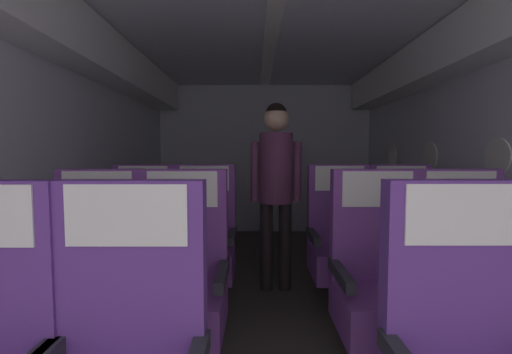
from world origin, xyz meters
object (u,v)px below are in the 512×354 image
at_px(seat_b_left_window, 91,284).
at_px(seat_b_left_aisle, 179,285).
at_px(seat_b_right_aisle, 465,284).
at_px(seat_c_left_window, 139,245).
at_px(flight_attendant, 274,176).
at_px(seat_c_right_window, 340,244).
at_px(seat_b_right_window, 379,285).
at_px(seat_c_left_aisle, 202,244).
at_px(seat_c_right_aisle, 402,245).

xyz_separation_m(seat_b_left_window, seat_b_left_aisle, (0.48, -0.02, 0.00)).
xyz_separation_m(seat_b_right_aisle, seat_c_left_window, (-2.06, 0.82, 0.00)).
bearing_deg(seat_c_left_window, flight_attendant, 13.07).
bearing_deg(seat_c_right_window, seat_b_right_window, -89.56).
distance_m(seat_b_right_window, flight_attendant, 1.31).
distance_m(seat_b_left_window, seat_c_right_window, 1.77).
distance_m(seat_b_right_window, seat_c_left_aisle, 1.38).
distance_m(seat_b_right_aisle, seat_c_right_window, 0.96).
distance_m(seat_c_left_window, seat_c_right_window, 1.58).
bearing_deg(seat_b_left_aisle, seat_c_right_aisle, 27.91).
distance_m(seat_b_left_window, flight_attendant, 1.60).
relative_size(seat_b_left_window, seat_c_right_window, 1.00).
relative_size(seat_b_left_window, seat_b_right_window, 1.00).
height_order(seat_c_left_window, seat_c_right_aisle, same).
bearing_deg(seat_c_left_window, seat_c_right_window, 0.21).
height_order(seat_b_left_aisle, seat_b_right_aisle, same).
distance_m(seat_c_left_aisle, seat_c_right_window, 1.09).
xyz_separation_m(seat_b_left_window, seat_c_left_aisle, (0.48, 0.83, 0.00)).
bearing_deg(seat_b_left_window, seat_c_left_aisle, 60.16).
bearing_deg(seat_b_right_aisle, seat_c_left_aisle, 152.00).
bearing_deg(seat_c_left_aisle, flight_attendant, 22.33).
bearing_deg(seat_c_left_aisle, seat_b_left_aisle, -89.68).
height_order(seat_c_right_aisle, flight_attendant, flight_attendant).
bearing_deg(flight_attendant, seat_c_right_window, 174.32).
relative_size(seat_b_left_aisle, flight_attendant, 0.68).
distance_m(seat_b_left_aisle, flight_attendant, 1.34).
bearing_deg(seat_b_right_window, flight_attendant, 115.08).
relative_size(seat_b_left_window, seat_b_left_aisle, 1.00).
xyz_separation_m(seat_b_left_window, seat_b_right_window, (1.57, -0.01, 0.00)).
distance_m(seat_b_left_window, seat_c_left_aisle, 0.96).
distance_m(seat_b_right_aisle, seat_c_left_aisle, 1.78).
bearing_deg(seat_c_right_window, seat_c_left_window, -179.79).
bearing_deg(seat_c_right_aisle, seat_b_right_window, -120.09).
bearing_deg(seat_c_left_window, seat_b_left_aisle, -59.55).
bearing_deg(seat_b_right_window, seat_c_left_window, 152.10).
height_order(seat_b_left_aisle, seat_c_right_window, same).
relative_size(seat_c_left_window, seat_c_right_window, 1.00).
relative_size(seat_b_right_aisle, seat_c_right_window, 1.00).
relative_size(seat_c_right_aisle, flight_attendant, 0.68).
bearing_deg(seat_b_right_aisle, flight_attendant, 132.46).
bearing_deg(seat_b_right_window, seat_c_right_aisle, 59.91).
bearing_deg(seat_c_left_aisle, seat_b_right_window, -37.77).
bearing_deg(seat_c_right_aisle, seat_c_left_window, 179.73).
relative_size(seat_b_left_window, seat_c_left_aisle, 1.00).
height_order(seat_b_right_aisle, seat_c_left_window, same).
distance_m(seat_b_right_window, seat_c_left_window, 1.79).
height_order(seat_b_right_aisle, seat_c_right_aisle, same).
relative_size(seat_b_left_aisle, seat_b_right_window, 1.00).
distance_m(seat_b_left_window, seat_b_right_aisle, 2.05).
height_order(seat_b_left_aisle, seat_c_left_window, same).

